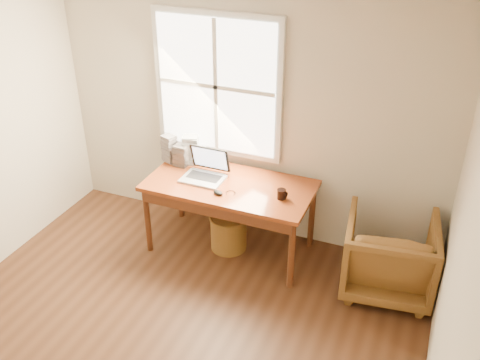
# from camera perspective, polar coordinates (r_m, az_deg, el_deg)

# --- Properties ---
(room_shell) EXTENTS (4.04, 4.54, 2.64)m
(room_shell) POSITION_cam_1_polar(r_m,az_deg,el_deg) (3.59, -11.86, -4.55)
(room_shell) COLOR #4C2C1A
(room_shell) RESTS_ON ground
(desk) EXTENTS (1.60, 0.80, 0.04)m
(desk) POSITION_cam_1_polar(r_m,az_deg,el_deg) (5.10, -1.10, -0.60)
(desk) COLOR brown
(desk) RESTS_ON room_shell
(armchair) EXTENTS (0.87, 0.89, 0.73)m
(armchair) POSITION_cam_1_polar(r_m,az_deg,el_deg) (4.98, 15.62, -7.71)
(armchair) COLOR brown
(armchair) RESTS_ON room_shell
(wicker_stool) EXTENTS (0.47, 0.47, 0.36)m
(wicker_stool) POSITION_cam_1_polar(r_m,az_deg,el_deg) (5.41, -1.22, -5.60)
(wicker_stool) COLOR brown
(wicker_stool) RESTS_ON room_shell
(laptop) EXTENTS (0.41, 0.43, 0.30)m
(laptop) POSITION_cam_1_polar(r_m,az_deg,el_deg) (5.09, -4.05, 1.47)
(laptop) COLOR #ACAFB3
(laptop) RESTS_ON desk
(mouse) EXTENTS (0.12, 0.10, 0.04)m
(mouse) POSITION_cam_1_polar(r_m,az_deg,el_deg) (4.92, -2.35, -1.35)
(mouse) COLOR black
(mouse) RESTS_ON desk
(coffee_mug) EXTENTS (0.09, 0.09, 0.09)m
(coffee_mug) POSITION_cam_1_polar(r_m,az_deg,el_deg) (4.85, 4.44, -1.51)
(coffee_mug) COLOR black
(coffee_mug) RESTS_ON desk
(cd_stack_a) EXTENTS (0.19, 0.18, 0.30)m
(cd_stack_a) POSITION_cam_1_polar(r_m,az_deg,el_deg) (5.43, -5.28, 3.25)
(cd_stack_a) COLOR #B4BAC0
(cd_stack_a) RESTS_ON desk
(cd_stack_b) EXTENTS (0.15, 0.14, 0.22)m
(cd_stack_b) POSITION_cam_1_polar(r_m,az_deg,el_deg) (5.41, -6.25, 2.65)
(cd_stack_b) COLOR #232327
(cd_stack_b) RESTS_ON desk
(cd_stack_c) EXTENTS (0.16, 0.15, 0.29)m
(cd_stack_c) POSITION_cam_1_polar(r_m,az_deg,el_deg) (5.48, -7.54, 3.35)
(cd_stack_c) COLOR #9897A4
(cd_stack_c) RESTS_ON desk
(cd_stack_d) EXTENTS (0.15, 0.14, 0.16)m
(cd_stack_d) POSITION_cam_1_polar(r_m,az_deg,el_deg) (5.48, -4.43, 2.73)
(cd_stack_d) COLOR silver
(cd_stack_d) RESTS_ON desk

